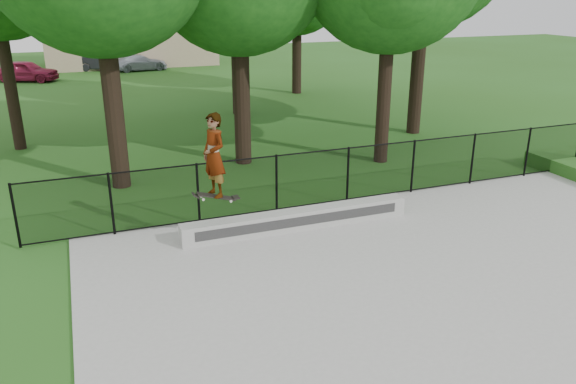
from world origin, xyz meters
The scene contains 9 objects.
ground centered at (0.00, 0.00, 0.00)m, with size 100.00×100.00×0.00m, color #265417.
concrete_slab centered at (0.00, 0.00, 0.03)m, with size 14.00×12.00×0.06m, color #A1A19C.
grind_ledge centered at (-1.90, 4.70, 0.29)m, with size 5.58×0.40×0.46m, color #ACADA8.
car_a centered at (-9.05, 31.72, 0.64)m, with size 1.52×3.75×1.29m, color maroon.
car_b centered at (-4.29, 35.22, 0.58)m, with size 1.23×3.20×1.16m, color black.
car_c centered at (-1.92, 34.18, 0.55)m, with size 1.55×3.49×1.10m, color #8E95A2.
skater_airborne centered at (-3.91, 4.46, 2.11)m, with size 0.82×0.76×1.99m.
chainlink_fence centered at (0.00, 5.90, 0.81)m, with size 16.06×0.06×1.50m.
distant_building centered at (-2.00, 38.00, 2.16)m, with size 12.40×6.40×4.30m.
Camera 1 is at (-6.51, -6.65, 5.43)m, focal length 35.00 mm.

